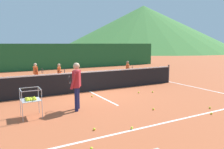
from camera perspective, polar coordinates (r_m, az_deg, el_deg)
ground_plane at (r=10.42m, az=-5.96°, el=-4.47°), size 120.00×120.00×0.00m
line_baseline_near at (r=6.38m, az=11.67°, el=-12.85°), size 10.50×0.08×0.01m
line_baseline_far at (r=15.32m, az=-13.56°, el=-0.57°), size 10.50×0.08×0.01m
line_sideline_east at (r=13.31m, az=15.39°, el=-1.94°), size 0.08×10.13×0.01m
line_service_center at (r=10.42m, az=-5.96°, el=-4.46°), size 0.08×5.47×0.01m
tennis_net at (r=10.32m, az=-6.00°, el=-1.76°), size 10.09×0.08×1.05m
instructor at (r=7.44m, az=-9.37°, el=-1.93°), size 0.52×0.82×1.64m
student_0 at (r=12.54m, az=-19.47°, el=0.66°), size 0.44×0.57×1.22m
student_1 at (r=12.17m, az=-13.72°, el=0.61°), size 0.41×0.66×1.19m
student_2 at (r=13.31m, az=4.18°, el=1.50°), size 0.43×0.68×1.21m
ball_cart at (r=7.14m, az=-20.71°, el=-6.08°), size 0.58×0.58×0.90m
tennis_ball_0 at (r=5.98m, az=5.26°, el=-13.86°), size 0.07×0.07×0.07m
tennis_ball_1 at (r=4.93m, az=-5.47°, el=-18.87°), size 0.07×0.07×0.07m
tennis_ball_2 at (r=9.34m, az=-5.30°, el=-5.73°), size 0.07×0.07×0.07m
tennis_ball_3 at (r=10.30m, az=10.65°, el=-4.53°), size 0.07×0.07×0.07m
tennis_ball_4 at (r=7.79m, az=24.77°, el=-9.31°), size 0.07×0.07×0.07m
tennis_ball_5 at (r=10.08m, az=7.07°, el=-4.72°), size 0.07×0.07×0.07m
tennis_ball_6 at (r=8.43m, az=24.45°, el=-7.99°), size 0.07×0.07×0.07m
tennis_ball_7 at (r=7.67m, az=10.89°, el=-8.95°), size 0.07×0.07×0.07m
tennis_ball_8 at (r=5.90m, az=-4.73°, el=-14.19°), size 0.07×0.07×0.07m
windscreen_fence at (r=19.64m, az=-17.17°, el=4.49°), size 23.10×0.08×2.27m
hill_1 at (r=67.69m, az=8.23°, el=11.91°), size 53.51×53.51×13.54m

